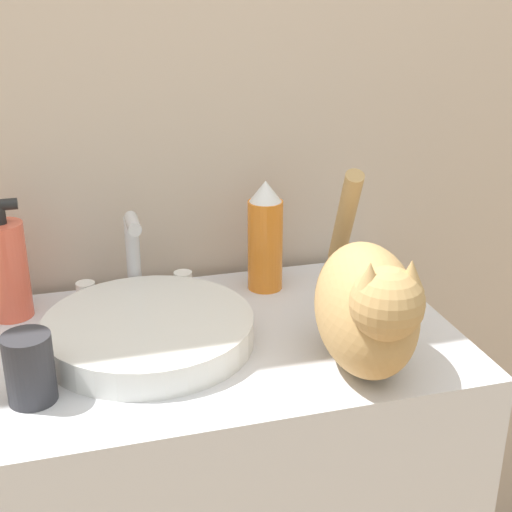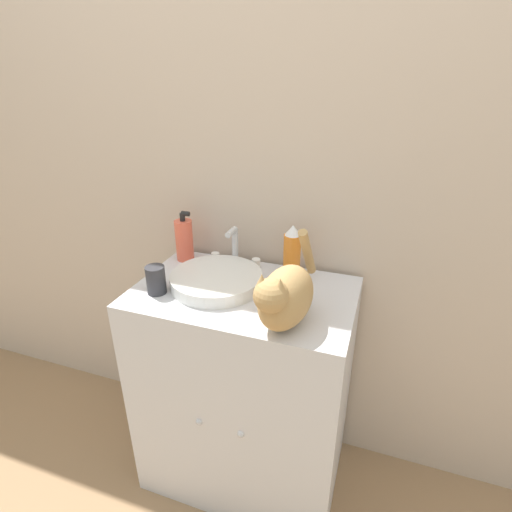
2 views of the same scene
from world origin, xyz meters
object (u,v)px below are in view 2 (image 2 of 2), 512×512
at_px(soap_bottle, 184,240).
at_px(spray_bottle, 292,252).
at_px(cup, 156,280).
at_px(cat, 285,296).

xyz_separation_m(soap_bottle, spray_bottle, (0.42, -0.00, 0.01)).
distance_m(soap_bottle, cup, 0.27).
bearing_deg(spray_bottle, cat, -79.30).
height_order(cat, cup, cat).
bearing_deg(spray_bottle, cup, -146.65).
relative_size(spray_bottle, cup, 2.06).
distance_m(soap_bottle, spray_bottle, 0.42).
height_order(soap_bottle, cup, soap_bottle).
height_order(cat, soap_bottle, cat).
relative_size(soap_bottle, spray_bottle, 1.01).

